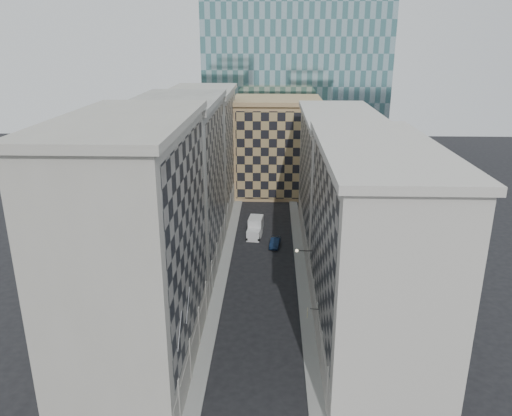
# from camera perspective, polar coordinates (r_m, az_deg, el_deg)

# --- Properties ---
(sidewalk_west) EXTENTS (1.50, 100.00, 0.15)m
(sidewalk_west) POSITION_cam_1_polar(r_m,az_deg,el_deg) (66.99, -3.85, -7.50)
(sidewalk_west) COLOR gray
(sidewalk_west) RESTS_ON ground
(sidewalk_east) EXTENTS (1.50, 100.00, 0.15)m
(sidewalk_east) POSITION_cam_1_polar(r_m,az_deg,el_deg) (66.79, 5.23, -7.62)
(sidewalk_east) COLOR gray
(sidewalk_east) RESTS_ON ground
(bldg_left_a) EXTENTS (10.80, 22.80, 23.70)m
(bldg_left_a) POSITION_cam_1_polar(r_m,az_deg,el_deg) (46.10, -13.52, -4.62)
(bldg_left_a) COLOR #9E9A8E
(bldg_left_a) RESTS_ON ground
(bldg_left_b) EXTENTS (10.80, 22.80, 22.70)m
(bldg_left_b) POSITION_cam_1_polar(r_m,az_deg,el_deg) (66.46, -8.65, 2.53)
(bldg_left_b) COLOR gray
(bldg_left_b) RESTS_ON ground
(bldg_left_c) EXTENTS (10.80, 22.80, 21.70)m
(bldg_left_c) POSITION_cam_1_polar(r_m,az_deg,el_deg) (87.62, -6.08, 6.28)
(bldg_left_c) COLOR #9E9A8E
(bldg_left_c) RESTS_ON ground
(bldg_right_a) EXTENTS (10.80, 26.80, 20.70)m
(bldg_right_a) POSITION_cam_1_polar(r_m,az_deg,el_deg) (49.67, 13.01, -4.72)
(bldg_right_a) COLOR #BAB3AA
(bldg_right_a) RESTS_ON ground
(bldg_right_b) EXTENTS (10.80, 28.80, 19.70)m
(bldg_right_b) POSITION_cam_1_polar(r_m,az_deg,el_deg) (75.02, 9.29, 3.22)
(bldg_right_b) COLOR #BAB3AA
(bldg_right_b) RESTS_ON ground
(tan_block) EXTENTS (16.80, 14.80, 18.80)m
(tan_block) POSITION_cam_1_polar(r_m,az_deg,el_deg) (99.67, 2.37, 7.09)
(tan_block) COLOR tan
(tan_block) RESTS_ON ground
(church_tower) EXTENTS (7.20, 7.20, 51.50)m
(church_tower) POSITION_cam_1_polar(r_m,az_deg,el_deg) (111.71, 1.39, 17.43)
(church_tower) COLOR #2E2824
(church_tower) RESTS_ON ground
(flagpoles_left) EXTENTS (0.10, 6.33, 2.33)m
(flagpoles_left) POSITION_cam_1_polar(r_m,az_deg,el_deg) (42.42, -8.23, -12.26)
(flagpoles_left) COLOR gray
(flagpoles_left) RESTS_ON ground
(bracket_lamp) EXTENTS (1.98, 0.36, 0.36)m
(bracket_lamp) POSITION_cam_1_polar(r_m,az_deg,el_deg) (58.72, 4.86, -4.88)
(bracket_lamp) COLOR black
(bracket_lamp) RESTS_ON ground
(box_truck) EXTENTS (2.62, 5.35, 2.83)m
(box_truck) POSITION_cam_1_polar(r_m,az_deg,el_deg) (78.92, -0.09, -2.33)
(box_truck) COLOR silver
(box_truck) RESTS_ON ground
(dark_car) EXTENTS (1.87, 4.11, 1.31)m
(dark_car) POSITION_cam_1_polar(r_m,az_deg,el_deg) (75.14, 2.19, -3.95)
(dark_car) COLOR #101F3A
(dark_car) RESTS_ON ground
(shop_sign) EXTENTS (1.21, 0.76, 0.84)m
(shop_sign) POSITION_cam_1_polar(r_m,az_deg,el_deg) (51.07, 5.96, -11.79)
(shop_sign) COLOR black
(shop_sign) RESTS_ON ground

